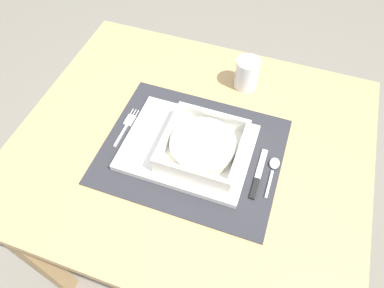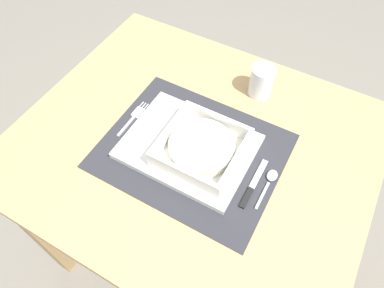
% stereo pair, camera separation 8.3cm
% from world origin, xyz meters
% --- Properties ---
extents(ground_plane, '(6.00, 6.00, 0.00)m').
position_xyz_m(ground_plane, '(0.00, 0.00, 0.00)').
color(ground_plane, gray).
extents(dining_table, '(0.87, 0.74, 0.71)m').
position_xyz_m(dining_table, '(0.00, 0.00, 0.60)').
color(dining_table, tan).
rests_on(dining_table, ground).
extents(placemat, '(0.43, 0.35, 0.00)m').
position_xyz_m(placemat, '(0.01, -0.03, 0.71)').
color(placemat, '#2D2D33').
rests_on(placemat, dining_table).
extents(serving_plate, '(0.30, 0.23, 0.02)m').
position_xyz_m(serving_plate, '(0.00, -0.03, 0.72)').
color(serving_plate, white).
rests_on(serving_plate, placemat).
extents(porridge_bowl, '(0.18, 0.18, 0.05)m').
position_xyz_m(porridge_bowl, '(0.04, -0.03, 0.75)').
color(porridge_bowl, white).
rests_on(porridge_bowl, serving_plate).
extents(fork, '(0.02, 0.13, 0.00)m').
position_xyz_m(fork, '(-0.17, -0.01, 0.71)').
color(fork, silver).
rests_on(fork, placemat).
extents(spoon, '(0.02, 0.11, 0.01)m').
position_xyz_m(spoon, '(0.21, -0.02, 0.71)').
color(spoon, silver).
rests_on(spoon, placemat).
extents(butter_knife, '(0.01, 0.14, 0.01)m').
position_xyz_m(butter_knife, '(0.18, -0.05, 0.71)').
color(butter_knife, black).
rests_on(butter_knife, placemat).
extents(drinking_glass, '(0.06, 0.06, 0.09)m').
position_xyz_m(drinking_glass, '(0.08, 0.24, 0.74)').
color(drinking_glass, white).
rests_on(drinking_glass, dining_table).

